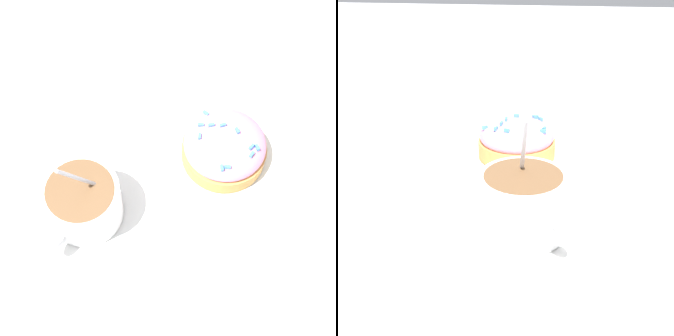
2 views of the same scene
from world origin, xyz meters
The scene contains 4 objects.
ground_plane centered at (0.00, 0.00, 0.00)m, with size 3.00×3.00×0.00m, color #B2B2B7.
paper_napkin centered at (0.00, 0.00, 0.00)m, with size 0.36×0.37×0.00m.
coffee_cup centered at (0.08, 0.01, 0.04)m, with size 0.09×0.09×0.12m.
frosted_pastry centered at (-0.08, -0.01, 0.02)m, with size 0.10×0.10×0.05m.
Camera 2 is at (0.45, 0.04, 0.25)m, focal length 50.00 mm.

